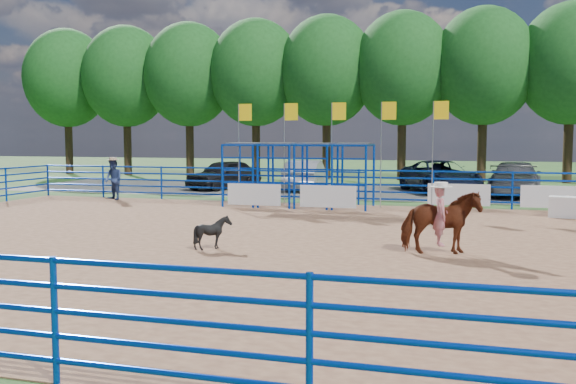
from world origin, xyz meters
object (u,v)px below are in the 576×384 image
object	(u,v)px
car_b	(306,175)
spectator_cowboy	(113,179)
car_c	(440,177)
announcer_table	(570,207)
car_a	(224,174)
car_d	(515,179)
calf	(213,232)
horse_and_rider	(440,218)

from	to	relation	value
car_b	spectator_cowboy	bearing A→B (deg)	42.15
spectator_cowboy	car_c	distance (m)	15.87
announcer_table	car_a	size ratio (longest dim) A/B	0.30
spectator_cowboy	car_d	distance (m)	18.72
car_c	car_d	bearing A→B (deg)	-36.62
car_b	car_c	bearing A→B (deg)	178.13
spectator_cowboy	car_c	world-z (taller)	spectator_cowboy
car_d	announcer_table	bearing A→B (deg)	104.57
announcer_table	car_d	xyz separation A→B (m)	(-1.35, 8.18, 0.44)
car_a	car_b	distance (m)	4.47
car_b	car_d	bearing A→B (deg)	172.84
car_a	car_c	world-z (taller)	car_c
spectator_cowboy	car_a	bearing A→B (deg)	70.10
announcer_table	car_b	world-z (taller)	car_b
calf	car_c	world-z (taller)	car_c
car_c	car_d	xyz separation A→B (m)	(3.53, -0.79, 0.01)
horse_and_rider	car_c	xyz separation A→B (m)	(-0.88, 17.31, -0.08)
spectator_cowboy	announcer_table	bearing A→B (deg)	-3.70
car_b	calf	bearing A→B (deg)	92.46
horse_and_rider	car_a	distance (m)	20.53
horse_and_rider	calf	xyz separation A→B (m)	(-5.52, -0.91, -0.45)
calf	car_d	world-z (taller)	car_d
announcer_table	horse_and_rider	world-z (taller)	horse_and_rider
spectator_cowboy	car_b	xyz separation A→B (m)	(6.96, 7.42, -0.15)
calf	car_d	distance (m)	19.25
car_b	car_c	xyz separation A→B (m)	(6.88, 0.34, 0.01)
car_a	calf	bearing A→B (deg)	-48.77
car_b	car_c	size ratio (longest dim) A/B	0.83
car_c	car_d	size ratio (longest dim) A/B	1.03
spectator_cowboy	car_a	distance (m)	7.39
horse_and_rider	car_c	bearing A→B (deg)	92.92
car_a	car_d	bearing A→B (deg)	20.30
car_a	car_d	distance (m)	14.85
spectator_cowboy	car_b	distance (m)	10.18
announcer_table	spectator_cowboy	bearing A→B (deg)	176.30
announcer_table	car_c	world-z (taller)	car_c
car_b	car_c	distance (m)	6.89
car_a	car_b	size ratio (longest dim) A/B	0.96
horse_and_rider	calf	bearing A→B (deg)	-170.63
announcer_table	car_c	bearing A→B (deg)	118.55
announcer_table	car_b	distance (m)	14.60
horse_and_rider	car_b	bearing A→B (deg)	114.59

